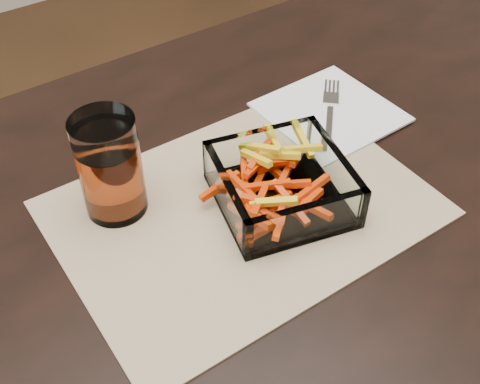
# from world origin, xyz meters

# --- Properties ---
(dining_table) EXTENTS (1.60, 0.90, 0.75)m
(dining_table) POSITION_xyz_m (0.00, 0.00, 0.66)
(dining_table) COLOR black
(dining_table) RESTS_ON ground
(placemat) EXTENTS (0.45, 0.33, 0.00)m
(placemat) POSITION_xyz_m (-0.01, 0.04, 0.75)
(placemat) COLOR tan
(placemat) RESTS_ON dining_table
(glass_bowl) EXTENTS (0.19, 0.19, 0.06)m
(glass_bowl) POSITION_xyz_m (0.04, 0.02, 0.78)
(glass_bowl) COLOR white
(glass_bowl) RESTS_ON placemat
(tumbler) EXTENTS (0.08, 0.08, 0.13)m
(tumbler) POSITION_xyz_m (-0.14, 0.13, 0.82)
(tumbler) COLOR white
(tumbler) RESTS_ON placemat
(napkin) EXTENTS (0.18, 0.18, 0.00)m
(napkin) POSITION_xyz_m (0.21, 0.13, 0.76)
(napkin) COLOR white
(napkin) RESTS_ON placemat
(fork) EXTENTS (0.13, 0.14, 0.00)m
(fork) POSITION_xyz_m (0.21, 0.13, 0.76)
(fork) COLOR silver
(fork) RESTS_ON napkin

